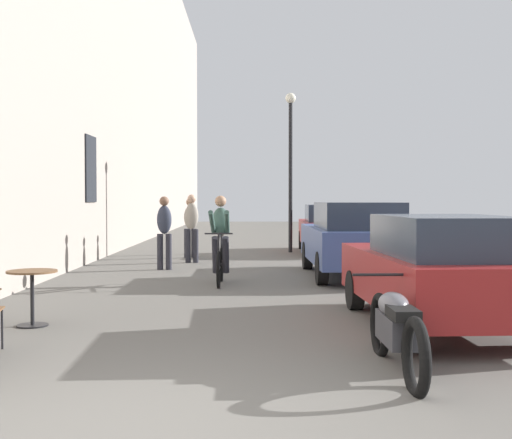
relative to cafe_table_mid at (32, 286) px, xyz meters
The scene contains 12 objects.
ground_plane 4.38m from the cafe_table_mid, 63.72° to the right, with size 88.00×88.00×0.00m, color #5B5954.
building_facade_left 12.04m from the cafe_table_mid, 98.58° to the left, with size 0.54×68.00×13.79m.
cafe_table_mid is the anchor object (origin of this frame).
cyclist_on_bicycle 4.90m from the cafe_table_mid, 62.76° to the left, with size 0.52×1.76×1.74m.
pedestrian_near 6.94m from the cafe_table_mid, 83.09° to the left, with size 0.35×0.25×1.70m.
pedestrian_mid 8.70m from the cafe_table_mid, 81.22° to the left, with size 0.35×0.25×1.76m.
pedestrian_far 10.11m from the cafe_table_mid, 83.44° to the left, with size 0.38×0.29×1.67m.
street_lamp 12.90m from the cafe_table_mid, 71.17° to the left, with size 0.32×0.32×4.90m.
parked_car_nearest 5.20m from the cafe_table_mid, ahead, with size 1.84×4.10×1.44m.
parked_car_second 7.39m from the cafe_table_mid, 47.25° to the left, with size 1.90×4.44×1.57m.
parked_car_third 12.90m from the cafe_table_mid, 65.90° to the left, with size 1.87×4.20×1.47m.
parked_motorcycle 4.79m from the cafe_table_mid, 28.85° to the right, with size 0.62×2.15×0.92m.
Camera 1 is at (0.87, -4.70, 1.64)m, focal length 46.86 mm.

